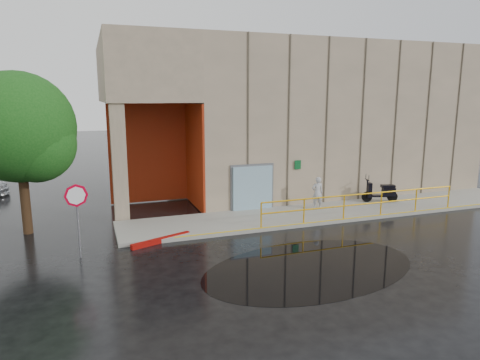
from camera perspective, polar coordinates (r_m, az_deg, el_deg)
The scene contains 10 objects.
ground at distance 14.69m, azimuth 9.40°, elevation -10.05°, with size 120.00×120.00×0.00m, color black.
sidewalk at distance 20.32m, azimuth 13.19°, elevation -4.03°, with size 20.00×3.00×0.15m, color gray.
building at distance 25.84m, azimuth 7.85°, elevation 8.59°, with size 20.00×10.17×8.00m.
guardrail at distance 19.24m, azimuth 16.06°, elevation -3.16°, with size 9.56×0.06×1.03m.
person at distance 20.04m, azimuth 10.27°, elevation -1.70°, with size 0.55×0.36×1.50m, color #AFB0B5.
scooter at distance 22.10m, azimuth 18.25°, elevation -0.80°, with size 1.82×1.07×1.37m.
stop_sign at distance 14.80m, azimuth -20.93°, elevation -3.06°, with size 0.74×0.21×2.50m.
red_curb at distance 16.07m, azimuth -10.45°, elevation -7.89°, with size 2.40×0.18×0.18m, color #940B06.
puddle at distance 13.82m, azimuth 9.43°, elevation -11.43°, with size 7.24×4.45×0.01m, color black.
tree_near at distance 18.02m, azimuth -26.99°, elevation 5.76°, with size 4.16×4.16×6.22m.
Camera 1 is at (-6.76, -11.95, 5.24)m, focal length 32.00 mm.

